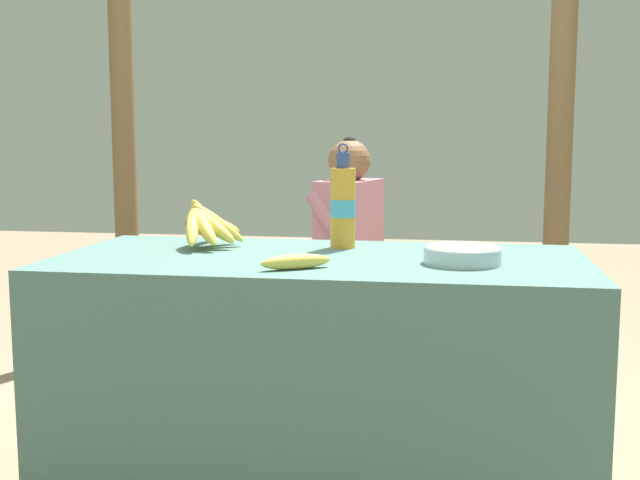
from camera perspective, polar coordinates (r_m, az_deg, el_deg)
The scene contains 10 objects.
market_counter at distance 2.32m, azimuth 0.00°, elevation -10.24°, with size 1.47×0.71×0.74m.
banana_bunch_ripe at distance 2.43m, azimuth -8.11°, elevation 1.16°, with size 0.19×0.32×0.16m.
serving_bowl at distance 2.14m, azimuth 10.09°, elevation -0.96°, with size 0.20×0.20×0.05m.
water_bottle at distance 2.39m, azimuth 1.64°, elevation 2.44°, with size 0.08×0.08×0.31m.
loose_banana_front at distance 2.03m, azimuth -1.73°, elevation -1.55°, with size 0.18×0.14×0.04m.
wooden_bench at distance 3.59m, azimuth -0.10°, elevation -4.11°, with size 1.84×0.32×0.41m.
seated_vendor at distance 3.51m, azimuth 1.37°, elevation -0.08°, with size 0.45×0.43×1.07m.
banana_bunch_green at distance 3.67m, azimuth -7.36°, elevation -1.93°, with size 0.19×0.30×0.13m.
support_post_near at distance 4.19m, azimuth -13.81°, elevation 8.28°, with size 0.12×0.12×2.29m.
support_post_far at distance 3.88m, azimuth 16.73°, elevation 8.25°, with size 0.12×0.12×2.29m.
Camera 1 is at (0.36, -2.18, 1.08)m, focal length 45.00 mm.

